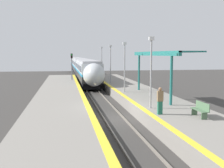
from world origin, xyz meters
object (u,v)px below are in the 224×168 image
Objects in this scene: railway_signal at (72,66)px; lamppost_farthest at (102,60)px; lamppost_mid at (125,63)px; train at (80,66)px; lamppost_far at (110,61)px; lamppost_near at (151,67)px; person_waiting at (160,100)px; platform_bench at (201,109)px.

railway_signal is 0.97× the size of lamppost_farthest.
lamppost_mid is at bearing -90.00° from lamppost_farthest.
train is 25.66m from lamppost_far.
lamppost_near is at bearing -90.00° from lamppost_farthest.
railway_signal is at bearing 100.67° from person_waiting.
person_waiting is 0.34× the size of lamppost_near.
railway_signal is 0.97× the size of lamppost_far.
lamppost_mid is 1.00× the size of lamppost_far.
railway_signal is 15.28m from lamppost_mid.
lamppost_near is 1.00× the size of lamppost_farthest.
lamppost_farthest is (0.00, 8.56, 0.00)m from lamppost_far.
train is 12.56× the size of railway_signal.
railway_signal is (-6.85, 26.27, 1.48)m from platform_bench.
platform_bench is 29.08m from lamppost_farthest.
platform_bench is at bearing -57.14° from lamppost_near.
platform_bench is 0.33× the size of lamppost_far.
platform_bench is 0.33× the size of lamppost_mid.
lamppost_near is at bearing -90.00° from lamppost_far.
lamppost_far is (4.78, -5.93, 0.88)m from railway_signal.
lamppost_far is at bearing 95.82° from platform_bench.
train is 12.21× the size of lamppost_mid.
person_waiting is 19.29m from lamppost_far.
lamppost_near is (-2.08, 3.21, 2.36)m from platform_bench.
lamppost_farthest is at bearing 90.00° from lamppost_mid.
person_waiting is 27.82m from lamppost_farthest.
lamppost_mid reaches higher than railway_signal.
railway_signal is (-2.36, -19.57, 0.72)m from train.
platform_bench is 0.33× the size of lamppost_near.
lamppost_farthest is at bearing 90.00° from lamppost_far.
person_waiting is at bearing -91.21° from lamppost_near.
lamppost_far reaches higher than train.
lamppost_farthest is (0.04, 27.75, 1.96)m from person_waiting.
lamppost_farthest reaches higher than railway_signal.
lamppost_farthest reaches higher than platform_bench.
lamppost_farthest is at bearing 94.11° from platform_bench.
lamppost_far is at bearing -51.13° from railway_signal.
railway_signal is 7.66m from lamppost_far.
lamppost_near is 1.00× the size of lamppost_far.
platform_bench is 0.97× the size of person_waiting.
person_waiting is at bearing -90.13° from lamppost_far.
lamppost_mid is (-2.08, 11.78, 2.36)m from platform_bench.
platform_bench is at bearing -85.89° from lamppost_farthest.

